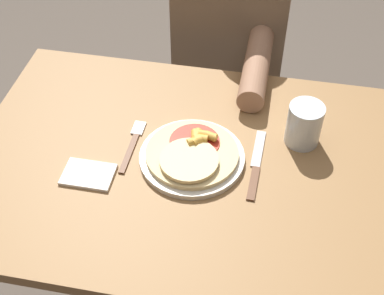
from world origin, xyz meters
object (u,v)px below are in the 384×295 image
pizza (192,153)px  person_diner (230,55)px  dining_table (188,200)px  plate (192,157)px  drinking_glass (304,124)px  fork (133,143)px  knife (256,165)px

pizza → person_diner: (0.01, 0.59, -0.14)m
dining_table → pizza: bearing=44.6°
plate → drinking_glass: 0.28m
plate → fork: (-0.15, 0.03, -0.00)m
pizza → plate: bearing=115.9°
plate → drinking_glass: drinking_glass is taller
dining_table → drinking_glass: bearing=25.7°
knife → person_diner: bearing=103.2°
pizza → fork: pizza is taller
knife → pizza: bearing=-176.3°
pizza → person_diner: person_diner is taller
pizza → drinking_glass: (0.25, 0.11, 0.03)m
pizza → person_diner: size_ratio=0.19×
knife → drinking_glass: bearing=46.8°
dining_table → knife: 0.21m
person_diner → pizza: bearing=-91.2°
pizza → drinking_glass: 0.27m
pizza → drinking_glass: bearing=24.8°
drinking_glass → plate: bearing=-155.7°
fork → person_diner: bearing=73.8°
drinking_glass → person_diner: person_diner is taller
plate → knife: 0.15m
drinking_glass → fork: bearing=-167.6°
knife → plate: bearing=-177.1°
fork → drinking_glass: (0.40, 0.09, 0.05)m
fork → drinking_glass: bearing=12.4°
person_diner → dining_table: bearing=-92.0°
plate → pizza: (0.00, -0.00, 0.02)m
drinking_glass → dining_table: bearing=-154.3°
dining_table → fork: (-0.14, 0.04, 0.14)m
dining_table → knife: knife is taller
fork → knife: (0.30, -0.02, 0.00)m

